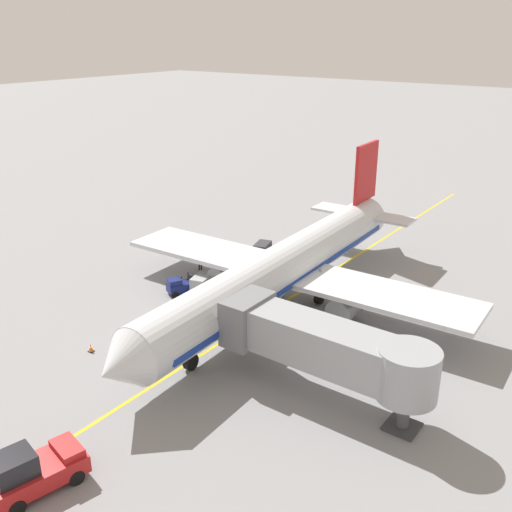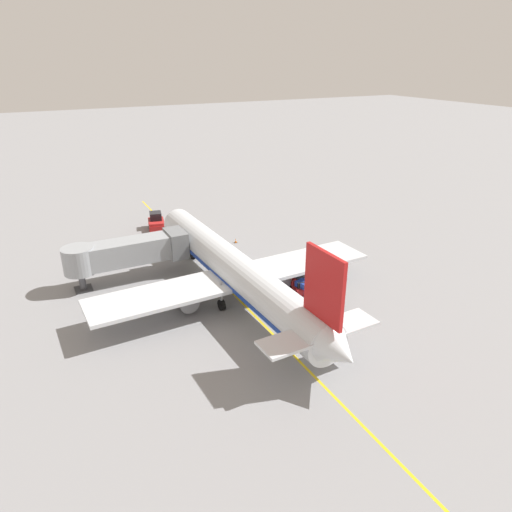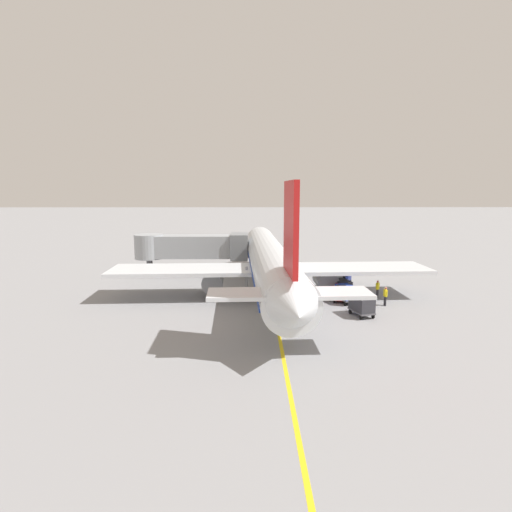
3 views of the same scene
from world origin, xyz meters
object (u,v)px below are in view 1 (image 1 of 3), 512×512
at_px(safety_cone_nose_left, 91,348).
at_px(ground_crew_marshaller, 219,252).
at_px(baggage_cart_tail_end, 262,249).
at_px(ground_crew_wing_walker, 200,260).
at_px(parked_airliner, 284,267).
at_px(baggage_cart_front, 202,283).
at_px(baggage_cart_third_in_train, 240,262).
at_px(ground_crew_loader, 164,330).
at_px(pushback_tractor, 34,470).
at_px(jet_bridge, 325,345).
at_px(baggage_cart_second_in_train, 223,270).
at_px(baggage_tug_lead, 181,286).
at_px(baggage_tug_trailing, 237,269).

bearing_deg(safety_cone_nose_left, ground_crew_marshaller, -79.07).
distance_m(baggage_cart_tail_end, ground_crew_wing_walker, 6.31).
bearing_deg(parked_airliner, ground_crew_wing_walker, -8.29).
bearing_deg(baggage_cart_front, baggage_cart_third_in_train, -88.01).
relative_size(baggage_cart_third_in_train, ground_crew_marshaller, 1.76).
bearing_deg(baggage_cart_tail_end, ground_crew_loader, 102.44).
xyz_separation_m(pushback_tractor, ground_crew_wing_walker, (11.70, -25.14, -0.15)).
bearing_deg(safety_cone_nose_left, jet_bridge, -162.34).
height_order(baggage_cart_tail_end, safety_cone_nose_left, baggage_cart_tail_end).
distance_m(baggage_cart_front, baggage_cart_third_in_train, 5.50).
distance_m(jet_bridge, baggage_cart_tail_end, 22.72).
height_order(jet_bridge, ground_crew_loader, jet_bridge).
bearing_deg(baggage_cart_third_in_train, safety_cone_nose_left, 90.82).
xyz_separation_m(baggage_cart_third_in_train, safety_cone_nose_left, (-0.24, 17.03, -0.66)).
xyz_separation_m(baggage_cart_tail_end, safety_cone_nose_left, (-0.59, 20.90, -0.66)).
height_order(parked_airliner, baggage_cart_tail_end, parked_airliner).
relative_size(baggage_cart_second_in_train, safety_cone_nose_left, 5.04).
distance_m(baggage_tug_lead, ground_crew_marshaller, 7.69).
bearing_deg(jet_bridge, safety_cone_nose_left, 17.66).
bearing_deg(parked_airliner, jet_bridge, 134.39).
xyz_separation_m(pushback_tractor, safety_cone_nose_left, (8.11, -9.79, -0.81)).
xyz_separation_m(ground_crew_loader, ground_crew_marshaller, (6.63, -14.08, 0.00)).
relative_size(jet_bridge, pushback_tractor, 2.80).
distance_m(ground_crew_loader, ground_crew_marshaller, 15.56).
bearing_deg(baggage_cart_front, baggage_tug_trailing, -91.39).
bearing_deg(baggage_cart_tail_end, baggage_cart_front, 93.29).
height_order(ground_crew_loader, safety_cone_nose_left, ground_crew_loader).
bearing_deg(ground_crew_wing_walker, pushback_tractor, 114.95).
distance_m(baggage_cart_front, baggage_cart_tail_end, 9.38).
height_order(parked_airliner, ground_crew_loader, parked_airliner).
height_order(baggage_cart_front, safety_cone_nose_left, baggage_cart_front).
bearing_deg(parked_airliner, ground_crew_marshaller, -22.17).
bearing_deg(baggage_cart_tail_end, baggage_tug_lead, 85.48).
relative_size(ground_crew_loader, safety_cone_nose_left, 2.86).
distance_m(parked_airliner, ground_crew_loader, 10.79).
relative_size(ground_crew_loader, ground_crew_marshaller, 1.00).
bearing_deg(baggage_cart_tail_end, baggage_cart_third_in_train, 95.12).
xyz_separation_m(baggage_cart_front, ground_crew_loader, (-3.22, 7.67, 0.00)).
relative_size(ground_crew_wing_walker, ground_crew_loader, 1.00).
relative_size(parked_airliner, ground_crew_marshaller, 22.07).
height_order(baggage_tug_trailing, ground_crew_loader, ground_crew_loader).
bearing_deg(ground_crew_loader, safety_cone_nose_left, 50.67).
bearing_deg(baggage_cart_second_in_train, baggage_cart_tail_end, -87.38).
relative_size(pushback_tractor, baggage_cart_front, 1.60).
bearing_deg(ground_crew_marshaller, ground_crew_wing_walker, 87.39).
bearing_deg(baggage_cart_front, parked_airliner, -160.50).
xyz_separation_m(jet_bridge, ground_crew_wing_walker, (18.92, -10.46, -2.50)).
relative_size(ground_crew_marshaller, safety_cone_nose_left, 2.86).
distance_m(baggage_cart_third_in_train, ground_crew_loader, 13.60).
relative_size(baggage_tug_lead, ground_crew_wing_walker, 1.64).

